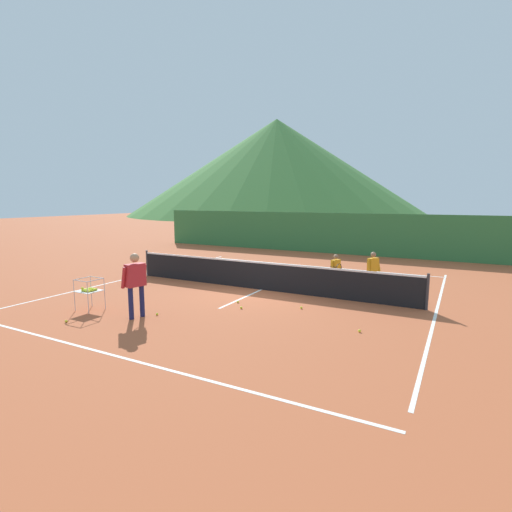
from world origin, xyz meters
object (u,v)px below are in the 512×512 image
(tennis_ball_2, at_px, (66,321))
(tennis_ball_4, at_px, (241,308))
(instructor, at_px, (135,279))
(tennis_ball_3, at_px, (360,331))
(tennis_ball_5, at_px, (301,308))
(tennis_ball_0, at_px, (238,302))
(student_0, at_px, (336,268))
(tennis_ball_1, at_px, (157,314))
(student_1, at_px, (373,267))
(ball_cart, at_px, (89,290))
(tennis_net, at_px, (262,276))

(tennis_ball_2, bearing_deg, tennis_ball_4, 43.94)
(instructor, height_order, tennis_ball_3, instructor)
(tennis_ball_3, bearing_deg, tennis_ball_5, 148.33)
(tennis_ball_0, bearing_deg, student_0, 58.31)
(student_0, height_order, tennis_ball_1, student_0)
(student_1, xyz_separation_m, tennis_ball_1, (-4.50, -5.75, -0.76))
(tennis_ball_3, bearing_deg, ball_cart, -166.43)
(tennis_ball_1, bearing_deg, student_0, 58.56)
(student_1, relative_size, tennis_ball_0, 19.50)
(tennis_ball_3, xyz_separation_m, tennis_ball_5, (-1.94, 1.20, 0.00))
(tennis_net, distance_m, student_1, 3.83)
(ball_cart, relative_size, tennis_ball_5, 13.22)
(tennis_net, height_order, student_0, student_0)
(student_1, bearing_deg, tennis_ball_2, -129.91)
(ball_cart, distance_m, tennis_ball_3, 7.39)
(student_1, distance_m, tennis_ball_3, 4.63)
(student_0, xyz_separation_m, tennis_ball_1, (-3.31, -5.41, -0.69))
(ball_cart, distance_m, tennis_ball_2, 1.26)
(student_1, bearing_deg, tennis_ball_0, -131.67)
(student_0, distance_m, tennis_ball_5, 3.06)
(student_1, xyz_separation_m, tennis_ball_0, (-3.23, -3.63, -0.76))
(tennis_net, relative_size, tennis_ball_5, 155.78)
(instructor, xyz_separation_m, tennis_ball_0, (1.60, 2.52, -1.00))
(tennis_ball_2, xyz_separation_m, tennis_ball_4, (3.30, 3.18, 0.00))
(tennis_ball_5, bearing_deg, tennis_ball_4, -151.89)
(student_1, xyz_separation_m, tennis_ball_4, (-2.82, -4.13, -0.76))
(student_1, xyz_separation_m, tennis_ball_2, (-6.11, -7.31, -0.76))
(tennis_ball_5, bearing_deg, tennis_ball_2, -140.36)
(ball_cart, bearing_deg, tennis_ball_4, 29.70)
(tennis_ball_4, bearing_deg, tennis_ball_2, -136.06)
(student_1, bearing_deg, tennis_net, -152.52)
(instructor, relative_size, student_1, 1.30)
(student_1, relative_size, tennis_ball_2, 19.50)
(tennis_ball_1, relative_size, tennis_ball_3, 1.00)
(student_0, xyz_separation_m, tennis_ball_3, (1.84, -4.18, -0.69))
(student_1, height_order, tennis_ball_3, student_1)
(tennis_ball_1, xyz_separation_m, tennis_ball_4, (1.69, 1.61, 0.00))
(tennis_ball_1, bearing_deg, ball_cart, -166.08)
(student_1, xyz_separation_m, tennis_ball_5, (-1.30, -3.32, -0.76))
(student_0, xyz_separation_m, tennis_ball_5, (-0.10, -2.98, -0.69))
(tennis_net, height_order, tennis_ball_3, tennis_net)
(tennis_ball_0, bearing_deg, instructor, -122.46)
(student_1, relative_size, tennis_ball_1, 19.50)
(instructor, height_order, student_1, instructor)
(student_1, height_order, tennis_ball_1, student_1)
(ball_cart, relative_size, tennis_ball_2, 13.22)
(tennis_ball_0, height_order, tennis_ball_3, same)
(tennis_net, xyz_separation_m, ball_cart, (-3.14, -4.49, 0.08))
(tennis_net, relative_size, instructor, 6.16)
(instructor, bearing_deg, student_1, 51.83)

